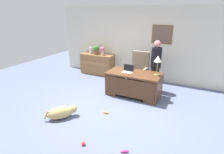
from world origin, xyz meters
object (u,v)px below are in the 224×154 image
(dog_toy_bone, at_px, (106,113))
(vase_empty, at_px, (91,50))
(desk, at_px, (134,84))
(laptop, at_px, (128,70))
(dog_toy_plush, at_px, (125,151))
(dog_toy_ball, at_px, (83,143))
(desk_lamp, at_px, (158,60))
(credenza, at_px, (97,64))
(armchair, at_px, (139,71))
(dog_lying, at_px, (62,112))
(vase_with_flowers, at_px, (102,51))
(person_standing, at_px, (156,66))
(potted_plant, at_px, (96,49))

(dog_toy_bone, bearing_deg, vase_empty, 128.63)
(desk, bearing_deg, vase_empty, 150.99)
(laptop, distance_m, dog_toy_plush, 2.72)
(dog_toy_ball, distance_m, dog_toy_plush, 0.83)
(desk_lamp, height_order, vase_empty, desk_lamp)
(credenza, distance_m, armchair, 1.99)
(desk, distance_m, dog_toy_ball, 2.63)
(dog_lying, relative_size, vase_with_flowers, 2.11)
(armchair, xyz_separation_m, dog_toy_ball, (0.06, -3.50, -0.48))
(dog_lying, bearing_deg, credenza, 106.05)
(desk, xyz_separation_m, armchair, (-0.14, 0.90, 0.12))
(armchair, distance_m, dog_toy_bone, 2.30)
(person_standing, height_order, dog_toy_ball, person_standing)
(credenza, bearing_deg, vase_empty, 179.75)
(dog_lying, relative_size, potted_plant, 1.92)
(armchair, height_order, potted_plant, armchair)
(dog_lying, xyz_separation_m, dog_toy_bone, (0.88, 0.67, -0.13))
(person_standing, relative_size, dog_lying, 2.41)
(person_standing, xyz_separation_m, dog_toy_plush, (0.26, -3.11, -0.83))
(dog_lying, height_order, vase_with_flowers, vase_with_flowers)
(desk_lamp, relative_size, dog_toy_ball, 7.19)
(credenza, height_order, desk_lamp, desk_lamp)
(person_standing, distance_m, potted_plant, 2.68)
(armchair, height_order, person_standing, person_standing)
(laptop, distance_m, dog_toy_bone, 1.56)
(armchair, relative_size, dog_lying, 1.73)
(dog_toy_bone, bearing_deg, armchair, 87.27)
(laptop, bearing_deg, dog_toy_bone, -91.91)
(desk, bearing_deg, vase_with_flowers, 144.19)
(credenza, relative_size, armchair, 1.15)
(vase_with_flowers, xyz_separation_m, dog_toy_ball, (1.75, -3.92, -0.97))
(credenza, xyz_separation_m, vase_with_flowers, (0.26, 0.00, 0.59))
(potted_plant, xyz_separation_m, dog_toy_ball, (2.04, -3.92, -0.99))
(dog_toy_ball, bearing_deg, laptop, 92.74)
(person_standing, xyz_separation_m, dog_lying, (-1.60, -2.70, -0.70))
(dog_toy_bone, bearing_deg, dog_toy_plush, -47.64)
(credenza, bearing_deg, dog_toy_ball, -62.90)
(armchair, bearing_deg, person_standing, -19.03)
(credenza, bearing_deg, dog_lying, -73.95)
(armchair, xyz_separation_m, vase_with_flowers, (-1.69, 0.42, 0.49))
(dog_toy_ball, xyz_separation_m, dog_toy_plush, (0.81, 0.18, -0.02))
(desk, height_order, armchair, armchair)
(person_standing, bearing_deg, armchair, 160.97)
(dog_toy_plush, bearing_deg, dog_toy_ball, -167.56)
(credenza, distance_m, dog_toy_bone, 3.26)
(vase_empty, distance_m, dog_toy_bone, 3.54)
(dog_toy_ball, bearing_deg, credenza, 117.10)
(dog_toy_bone, distance_m, dog_toy_plush, 1.46)
(armchair, relative_size, vase_with_flowers, 3.64)
(potted_plant, bearing_deg, vase_with_flowers, 0.00)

